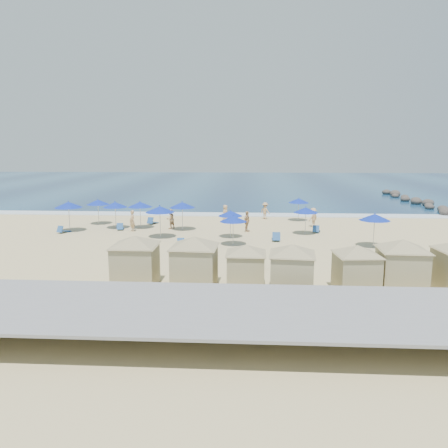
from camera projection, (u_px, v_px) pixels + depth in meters
The scene contains 35 objects.
ground at pixel (212, 247), 31.65m from camera, with size 160.00×160.00×0.00m, color #D6C088.
ocean at pixel (237, 184), 85.71m from camera, with size 160.00×80.00×0.06m, color navy.
surf_line at pixel (225, 214), 46.88m from camera, with size 160.00×2.50×0.08m, color white.
seawall at pixel (184, 305), 18.27m from camera, with size 160.00×6.10×1.22m.
rock_jetty at pixel (420, 202), 54.64m from camera, with size 2.56×26.66×0.96m.
trash_bin at pixel (255, 261), 26.13m from camera, with size 0.83×0.83×0.83m, color black.
cabana_0 at pixel (135, 254), 22.55m from camera, with size 4.72×4.72×2.96m.
cabana_1 at pixel (194, 256), 22.28m from camera, with size 4.73×4.73×2.97m.
cabana_2 at pixel (246, 261), 22.17m from camera, with size 4.05×4.05×2.54m.
cabana_3 at pixel (292, 263), 21.33m from camera, with size 4.39×4.39×2.77m.
cabana_4 at pixel (357, 263), 21.51m from camera, with size 4.24×4.24×2.67m.
cabana_5 at pixel (402, 259), 21.73m from camera, with size 4.67×4.67×2.93m.
umbrella_0 at pixel (98, 202), 40.85m from camera, with size 2.13×2.13×2.42m.
umbrella_1 at pixel (68, 205), 37.24m from camera, with size 2.36×2.36×2.68m.
umbrella_2 at pixel (115, 205), 38.67m from camera, with size 2.17×2.17×2.47m.
umbrella_3 at pixel (160, 209), 34.61m from camera, with size 2.34×2.34×2.66m.
umbrella_4 at pixel (140, 204), 38.75m from camera, with size 2.18×2.18×2.48m.
umbrella_5 at pixel (182, 205), 37.88m from camera, with size 2.25×2.25×2.56m.
umbrella_6 at pixel (233, 219), 31.95m from camera, with size 2.02×2.02×2.30m.
umbrella_7 at pixel (230, 213), 34.78m from camera, with size 1.99×1.99×2.26m.
umbrella_8 at pixel (299, 201), 42.77m from camera, with size 2.03×2.03×2.31m.
umbrella_9 at pixel (306, 210), 36.07m from camera, with size 2.07×2.07×2.35m.
umbrella_10 at pixel (375, 217), 31.32m from camera, with size 2.24×2.24×2.55m.
beach_chair_0 at pixel (63, 230), 36.96m from camera, with size 0.92×1.31×0.66m.
beach_chair_1 at pixel (120, 227), 38.29m from camera, with size 0.77×1.30×0.67m.
beach_chair_2 at pixel (152, 222), 41.17m from camera, with size 0.95×1.41×0.71m.
beach_chair_3 at pixel (181, 243), 32.08m from camera, with size 0.61×1.24×0.66m.
beach_chair_4 at pixel (276, 238), 33.79m from camera, with size 0.62×1.38×0.75m.
beach_chair_5 at pixel (316, 230), 37.12m from camera, with size 0.83×1.33×0.68m.
beachgoer_0 at pixel (132, 221), 37.59m from camera, with size 0.66×0.44×1.82m, color tan.
beachgoer_1 at pixel (170, 219), 38.79m from camera, with size 0.85×0.66×1.74m, color tan.
beachgoer_2 at pixel (247, 221), 37.40m from camera, with size 1.04×0.43×1.78m, color tan.
beachgoer_3 at pixel (313, 217), 39.61m from camera, with size 1.14×0.65×1.76m, color tan.
beachgoer_4 at pixel (225, 213), 42.71m from camera, with size 0.79×0.52×1.62m, color tan.
beachgoer_5 at pixel (265, 211), 44.03m from camera, with size 1.10×0.63×1.70m, color tan.
Camera 1 is at (2.74, -30.77, 7.15)m, focal length 35.00 mm.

